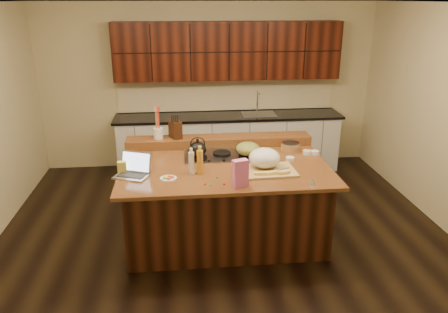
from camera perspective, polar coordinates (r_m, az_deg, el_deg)
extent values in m
cube|color=black|center=(5.48, 0.06, -10.10)|extent=(5.50, 5.00, 0.01)
cube|color=silver|center=(4.74, 0.07, 19.54)|extent=(5.50, 5.00, 0.01)
cube|color=#C1B387|center=(7.37, -2.01, 9.11)|extent=(5.50, 0.01, 2.70)
cube|color=#C1B387|center=(2.66, 5.85, -11.80)|extent=(5.50, 0.01, 2.70)
cube|color=black|center=(5.27, 0.06, -5.91)|extent=(2.22, 1.42, 0.88)
cube|color=black|center=(5.09, 0.06, -1.25)|extent=(2.40, 1.60, 0.04)
cube|color=black|center=(5.71, -0.68, 2.04)|extent=(2.40, 0.30, 0.12)
cube|color=gray|center=(5.36, -0.28, 0.16)|extent=(0.92, 0.52, 0.02)
cylinder|color=black|center=(5.45, -3.55, 0.73)|extent=(0.22, 0.22, 0.03)
cylinder|color=black|center=(5.51, 2.70, 0.95)|extent=(0.22, 0.22, 0.03)
cylinder|color=black|center=(5.21, -3.42, -0.21)|extent=(0.22, 0.22, 0.03)
cylinder|color=black|center=(5.26, 3.11, 0.03)|extent=(0.22, 0.22, 0.03)
cylinder|color=black|center=(5.35, -0.28, 0.39)|extent=(0.22, 0.22, 0.03)
cube|color=silver|center=(7.30, 0.61, 1.71)|extent=(3.60, 0.62, 0.90)
cube|color=black|center=(7.16, 0.63, 5.28)|extent=(3.70, 0.66, 0.04)
cube|color=gray|center=(7.23, 4.58, 5.48)|extent=(0.55, 0.42, 0.01)
cylinder|color=gray|center=(7.36, 4.37, 7.23)|extent=(0.02, 0.02, 0.36)
cube|color=black|center=(7.12, 0.52, 13.63)|extent=(3.60, 0.34, 0.90)
cube|color=#C1B387|center=(7.40, 0.36, 7.99)|extent=(3.60, 0.03, 0.50)
ellipsoid|color=black|center=(5.17, -3.45, 0.92)|extent=(0.27, 0.27, 0.18)
ellipsoid|color=olive|center=(5.23, 3.13, 1.02)|extent=(0.35, 0.35, 0.16)
cube|color=#B7B7BC|center=(4.83, -11.97, -2.53)|extent=(0.42, 0.36, 0.02)
cube|color=black|center=(4.83, -11.98, -2.42)|extent=(0.33, 0.25, 0.00)
cube|color=#B7B7BC|center=(4.89, -11.42, -0.66)|extent=(0.36, 0.20, 0.23)
cube|color=silver|center=(4.88, -11.45, -0.69)|extent=(0.32, 0.17, 0.19)
cylinder|color=orange|center=(4.77, -3.15, -0.75)|extent=(0.08, 0.08, 0.27)
cylinder|color=silver|center=(4.78, -4.27, -0.87)|extent=(0.07, 0.07, 0.25)
cube|color=tan|center=(4.88, 5.71, -1.87)|extent=(0.63, 0.47, 0.03)
ellipsoid|color=white|center=(4.91, 5.30, -0.17)|extent=(0.35, 0.35, 0.22)
cube|color=#EDD872|center=(4.72, 4.75, -2.22)|extent=(0.13, 0.04, 0.04)
cube|color=#EDD872|center=(4.74, 6.32, -2.15)|extent=(0.13, 0.04, 0.04)
cube|color=#EDD872|center=(4.77, 7.88, -2.08)|extent=(0.13, 0.04, 0.04)
cylinder|color=gray|center=(4.88, 7.29, -1.68)|extent=(0.23, 0.10, 0.01)
cylinder|color=white|center=(5.24, 8.61, -0.32)|extent=(0.10, 0.10, 0.04)
cylinder|color=white|center=(5.51, 11.78, 0.50)|extent=(0.13, 0.13, 0.04)
cylinder|color=white|center=(5.51, 10.77, 0.55)|extent=(0.12, 0.12, 0.04)
cylinder|color=#996B3F|center=(5.57, 8.67, 1.17)|extent=(0.28, 0.28, 0.09)
cone|color=silver|center=(4.62, 11.49, -3.23)|extent=(0.10, 0.10, 0.07)
cube|color=pink|center=(4.44, 2.14, -2.22)|extent=(0.17, 0.13, 0.29)
cylinder|color=white|center=(4.72, -7.28, -2.85)|extent=(0.19, 0.19, 0.01)
cube|color=#E1C94F|center=(4.93, -13.16, -1.39)|extent=(0.10, 0.07, 0.14)
cylinder|color=white|center=(5.66, -8.57, 3.01)|extent=(0.15, 0.15, 0.14)
cube|color=black|center=(5.64, -6.38, 3.52)|extent=(0.18, 0.22, 0.23)
ellipsoid|color=red|center=(4.53, -2.46, -3.64)|extent=(0.02, 0.02, 0.02)
ellipsoid|color=#198C26|center=(4.70, -0.95, -2.72)|extent=(0.02, 0.02, 0.02)
ellipsoid|color=red|center=(4.73, 1.87, -2.55)|extent=(0.02, 0.02, 0.02)
ellipsoid|color=#198C26|center=(4.51, -1.83, -3.72)|extent=(0.02, 0.02, 0.02)
ellipsoid|color=red|center=(4.66, 1.09, -2.91)|extent=(0.02, 0.02, 0.02)
ellipsoid|color=#198C26|center=(4.58, 3.18, -3.37)|extent=(0.02, 0.02, 0.02)
ellipsoid|color=red|center=(4.53, 0.04, -3.62)|extent=(0.02, 0.02, 0.02)
ellipsoid|color=#198C26|center=(4.72, 2.56, -2.62)|extent=(0.02, 0.02, 0.02)
ellipsoid|color=red|center=(4.58, 1.95, -3.34)|extent=(0.02, 0.02, 0.02)
ellipsoid|color=#198C26|center=(4.72, 2.19, -2.61)|extent=(0.02, 0.02, 0.02)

